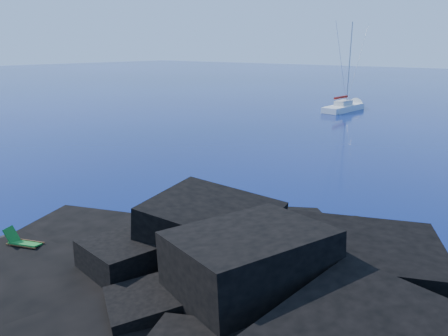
# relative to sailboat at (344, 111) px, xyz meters

# --- Properties ---
(headland) EXTENTS (24.00, 24.00, 3.60)m
(headland) POSITION_rel_sailboat_xyz_m (18.76, -51.71, 0.00)
(headland) COLOR black
(headland) RESTS_ON ground
(beach) EXTENTS (9.08, 6.86, 0.70)m
(beach) POSITION_rel_sailboat_xyz_m (10.26, -54.21, 0.00)
(beach) COLOR black
(beach) RESTS_ON ground
(surf_foam) EXTENTS (10.00, 8.00, 0.06)m
(surf_foam) POSITION_rel_sailboat_xyz_m (10.76, -49.71, 0.00)
(surf_foam) COLOR white
(surf_foam) RESTS_ON ground
(sailboat) EXTENTS (3.16, 12.27, 12.74)m
(sailboat) POSITION_rel_sailboat_xyz_m (0.00, 0.00, 0.00)
(sailboat) COLOR silver
(sailboat) RESTS_ON ground
(deck_chair) EXTENTS (1.78, 1.29, 1.12)m
(deck_chair) POSITION_rel_sailboat_xyz_m (8.59, -53.28, 0.91)
(deck_chair) COLOR #176A23
(deck_chair) RESTS_ON beach
(towel) EXTENTS (2.15, 1.65, 0.05)m
(towel) POSITION_rel_sailboat_xyz_m (8.09, -53.01, 0.38)
(towel) COLOR white
(towel) RESTS_ON beach
(sunbather) EXTENTS (1.79, 1.13, 0.24)m
(sunbather) POSITION_rel_sailboat_xyz_m (8.09, -53.01, 0.52)
(sunbather) COLOR tan
(sunbather) RESTS_ON towel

